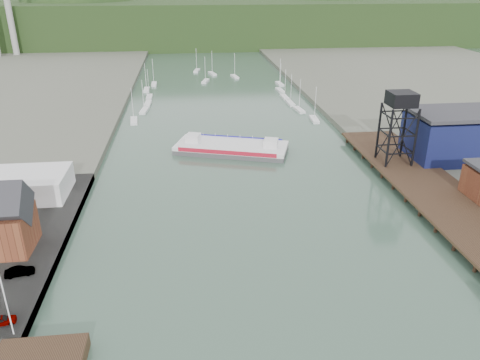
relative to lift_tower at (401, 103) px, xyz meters
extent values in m
cube|color=black|center=(2.00, -13.00, -13.75)|extent=(14.00, 70.00, 0.50)
cylinder|color=black|center=(-4.00, -13.00, -14.85)|extent=(0.60, 0.60, 2.20)
cylinder|color=black|center=(8.00, -13.00, -14.85)|extent=(0.60, 0.60, 2.20)
cube|color=silver|center=(-79.00, -8.00, -11.80)|extent=(18.00, 12.00, 4.50)
cylinder|color=silver|center=(-68.00, -48.00, -8.05)|extent=(0.16, 0.16, 12.00)
cylinder|color=black|center=(-3.00, -3.00, -7.00)|extent=(0.50, 0.50, 13.00)
cylinder|color=black|center=(3.00, -3.00, -7.00)|extent=(0.50, 0.50, 13.00)
cylinder|color=black|center=(-3.00, 3.00, -7.00)|extent=(0.50, 0.50, 13.00)
cylinder|color=black|center=(3.00, 3.00, -7.00)|extent=(0.50, 0.50, 13.00)
cube|color=black|center=(0.00, 0.00, 1.00)|extent=(5.50, 5.50, 3.00)
cube|color=#0E0F3E|center=(15.00, 2.00, -9.05)|extent=(20.00, 14.00, 10.00)
cube|color=#2D2D33|center=(15.00, 2.00, -3.15)|extent=(20.50, 14.50, 0.80)
cube|color=silver|center=(-62.54, 45.89, -15.30)|extent=(2.67, 7.65, 0.90)
cube|color=silver|center=(-60.28, 57.30, -15.30)|extent=(2.81, 7.67, 0.90)
cube|color=silver|center=(-59.71, 66.17, -15.30)|extent=(2.35, 7.59, 0.90)
cube|color=silver|center=(-59.81, 76.09, -15.30)|extent=(2.01, 7.50, 0.90)
cube|color=silver|center=(-61.64, 88.33, -15.30)|extent=(2.00, 7.50, 0.90)
cube|color=silver|center=(-59.32, 98.17, -15.30)|extent=(2.16, 7.54, 0.90)
cube|color=silver|center=(-7.44, 41.03, -15.30)|extent=(2.53, 7.62, 0.90)
cube|color=silver|center=(-9.54, 52.51, -15.30)|extent=(2.76, 7.67, 0.90)
cube|color=silver|center=(-10.54, 61.29, -15.30)|extent=(2.22, 7.56, 0.90)
cube|color=silver|center=(-10.73, 70.28, -15.30)|extent=(2.18, 7.54, 0.90)
cube|color=silver|center=(-10.33, 81.38, -15.30)|extent=(2.46, 7.61, 0.90)
cube|color=silver|center=(-8.22, 92.99, -15.30)|extent=(2.48, 7.61, 0.90)
cube|color=silver|center=(-38.16, 102.00, -15.30)|extent=(3.78, 7.76, 0.90)
cube|color=silver|center=(-24.96, 110.00, -15.30)|extent=(3.31, 7.74, 0.90)
cube|color=silver|center=(-34.34, 118.00, -15.30)|extent=(3.76, 7.76, 0.90)
cube|color=silver|center=(-41.11, 126.00, -15.30)|extent=(3.40, 7.74, 0.90)
cube|color=black|center=(-35.00, 242.00, -3.65)|extent=(500.00, 120.00, 28.00)
sphere|color=black|center=(-115.00, 242.00, -7.65)|extent=(80.00, 80.00, 80.00)
sphere|color=black|center=(55.00, 252.00, -9.65)|extent=(70.00, 70.00, 70.00)
cube|color=#444446|center=(-35.45, 16.44, -15.09)|extent=(29.88, 19.15, 1.11)
cube|color=silver|center=(-35.45, 16.44, -14.09)|extent=(29.88, 19.15, 0.89)
cube|color=#AF1428|center=(-37.19, 11.09, -13.87)|extent=(23.33, 7.70, 1.00)
cube|color=navy|center=(-33.72, 21.78, -13.87)|extent=(23.33, 7.70, 1.00)
cube|color=silver|center=(-44.98, 19.52, -12.76)|extent=(4.20, 4.20, 2.22)
cube|color=silver|center=(-25.93, 13.35, -12.76)|extent=(4.20, 4.20, 2.22)
imported|color=#999999|center=(-70.03, -46.07, -13.44)|extent=(3.82, 2.16, 1.22)
imported|color=#999999|center=(-70.99, -35.62, -13.39)|extent=(4.19, 2.27, 1.31)
camera|label=1|loc=(-45.95, -94.76, 25.43)|focal=35.00mm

